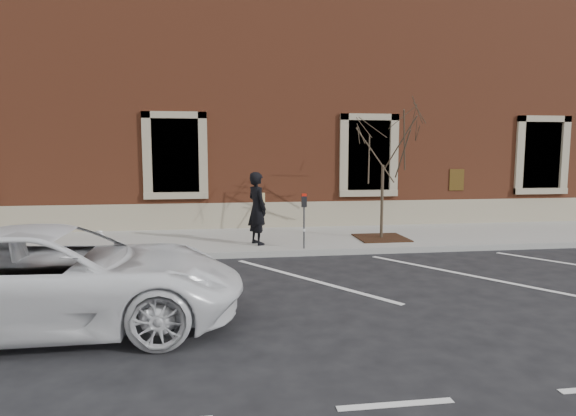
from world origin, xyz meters
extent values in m
plane|color=#28282B|center=(0.00, 0.00, 0.00)|extent=(120.00, 120.00, 0.00)
cube|color=#9D9B93|center=(0.00, 1.75, 0.07)|extent=(40.00, 3.50, 0.15)
cube|color=#9E9E99|center=(0.00, -0.05, 0.07)|extent=(40.00, 0.12, 0.15)
cube|color=brown|center=(0.00, 7.75, 4.00)|extent=(40.00, 8.50, 8.00)
cube|color=gray|center=(0.00, 3.53, 0.55)|extent=(40.00, 0.06, 0.80)
cube|color=black|center=(-3.00, 3.65, 2.40)|extent=(1.40, 0.30, 2.20)
cube|color=gray|center=(-3.00, 3.48, 1.20)|extent=(1.90, 0.20, 0.20)
cube|color=black|center=(3.00, 3.65, 2.40)|extent=(1.40, 0.30, 2.20)
cube|color=gray|center=(3.00, 3.48, 1.20)|extent=(1.90, 0.20, 0.20)
cube|color=black|center=(9.00, 3.65, 2.40)|extent=(1.40, 0.30, 2.20)
cube|color=gray|center=(9.00, 3.48, 1.20)|extent=(1.90, 0.20, 0.20)
imported|color=black|center=(-0.76, 0.83, 1.08)|extent=(0.69, 0.80, 1.85)
cylinder|color=#595B60|center=(0.33, 0.12, 0.66)|extent=(0.05, 0.05, 1.02)
cube|color=black|center=(0.33, 0.12, 1.31)|extent=(0.12, 0.09, 0.27)
cube|color=red|center=(0.33, 0.12, 1.47)|extent=(0.11, 0.09, 0.06)
cube|color=white|center=(0.33, 0.07, 0.61)|extent=(0.05, 0.00, 0.07)
cube|color=#361911|center=(2.67, 1.17, 0.17)|extent=(1.32, 1.32, 0.03)
cylinder|color=#403127|center=(2.67, 1.17, 1.16)|extent=(0.08, 0.08, 2.01)
imported|color=white|center=(-4.01, -4.28, 0.73)|extent=(5.33, 2.55, 1.47)
camera|label=1|loc=(-1.70, -11.33, 2.51)|focal=30.00mm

